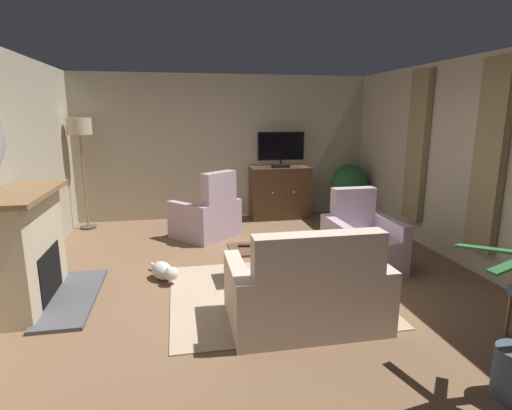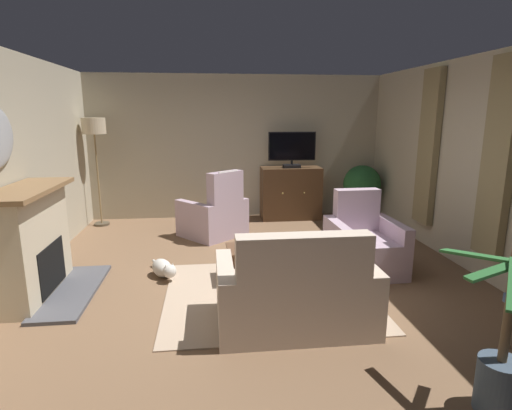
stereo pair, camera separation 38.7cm
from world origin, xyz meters
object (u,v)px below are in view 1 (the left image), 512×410
object	(u,v)px
television	(281,149)
fireplace	(29,251)
cat	(164,271)
armchair_angled_to_table	(208,217)
potted_plant_tall_palm_by_window	(349,185)
floor_lamp	(80,134)
coffee_table	(266,251)
armchair_near_window	(361,243)
tv_cabinet	(280,194)
tv_remote	(245,246)
sofa_floral	(308,293)

from	to	relation	value
television	fireplace	bearing A→B (deg)	-139.16
cat	armchair_angled_to_table	bearing A→B (deg)	68.71
television	potted_plant_tall_palm_by_window	size ratio (longest dim) A/B	0.86
fireplace	floor_lamp	world-z (taller)	floor_lamp
cat	television	bearing A→B (deg)	51.41
coffee_table	armchair_near_window	size ratio (longest dim) A/B	0.90
potted_plant_tall_palm_by_window	cat	bearing A→B (deg)	-143.91
armchair_angled_to_table	floor_lamp	bearing A→B (deg)	155.95
armchair_angled_to_table	potted_plant_tall_palm_by_window	distance (m)	2.93
fireplace	television	world-z (taller)	television
tv_cabinet	cat	world-z (taller)	tv_cabinet
armchair_angled_to_table	tv_cabinet	bearing A→B (deg)	34.73
tv_cabinet	floor_lamp	distance (m)	3.70
armchair_near_window	cat	distance (m)	2.54
fireplace	floor_lamp	xyz separation A→B (m)	(-0.02, 2.96, 1.06)
fireplace	armchair_near_window	xyz separation A→B (m)	(3.89, 0.30, -0.25)
fireplace	armchair_angled_to_table	bearing A→B (deg)	45.43
tv_remote	cat	size ratio (longest dim) A/B	0.26
tv_remote	television	bearing A→B (deg)	-101.66
tv_remote	cat	world-z (taller)	tv_remote
coffee_table	floor_lamp	bearing A→B (deg)	132.89
potted_plant_tall_palm_by_window	tv_cabinet	bearing A→B (deg)	171.52
television	cat	size ratio (longest dim) A/B	1.35
tv_remote	armchair_near_window	world-z (taller)	armchair_near_window
television	sofa_floral	size ratio (longest dim) A/B	0.60
coffee_table	sofa_floral	distance (m)	1.19
tv_cabinet	sofa_floral	xyz separation A→B (m)	(-0.76, -4.09, -0.15)
tv_cabinet	fireplace	bearing A→B (deg)	-138.66
potted_plant_tall_palm_by_window	coffee_table	bearing A→B (deg)	-129.54
coffee_table	sofa_floral	xyz separation A→B (m)	(0.14, -1.18, -0.03)
coffee_table	sofa_floral	world-z (taller)	sofa_floral
tv_cabinet	tv_remote	bearing A→B (deg)	-111.94
cat	fireplace	bearing A→B (deg)	-165.81
sofa_floral	armchair_near_window	xyz separation A→B (m)	(1.16, 1.32, 0.01)
coffee_table	sofa_floral	size ratio (longest dim) A/B	0.62
coffee_table	floor_lamp	distance (m)	4.04
fireplace	armchair_angled_to_table	xyz separation A→B (m)	(2.02, 2.05, -0.24)
sofa_floral	potted_plant_tall_palm_by_window	xyz separation A→B (m)	(2.09, 3.89, 0.31)
tv_cabinet	coffee_table	distance (m)	3.05
armchair_near_window	coffee_table	bearing A→B (deg)	-173.90
sofa_floral	armchair_angled_to_table	bearing A→B (deg)	102.96
television	sofa_floral	xyz separation A→B (m)	(-0.76, -4.03, -1.02)
tv_remote	fireplace	bearing A→B (deg)	15.65
fireplace	armchair_angled_to_table	distance (m)	2.89
armchair_angled_to_table	armchair_near_window	bearing A→B (deg)	-43.23
television	coffee_table	bearing A→B (deg)	-107.56
armchair_angled_to_table	television	bearing A→B (deg)	33.30
television	cat	distance (m)	3.63
tv_remote	potted_plant_tall_palm_by_window	bearing A→B (deg)	-122.37
tv_remote	sofa_floral	xyz separation A→B (m)	(0.39, -1.22, -0.10)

